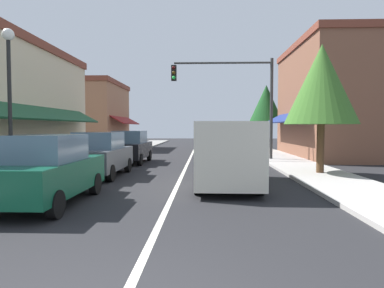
{
  "coord_description": "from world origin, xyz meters",
  "views": [
    {
      "loc": [
        0.91,
        -3.14,
        1.95
      ],
      "look_at": [
        0.32,
        13.27,
        1.16
      ],
      "focal_mm": 32.35,
      "sensor_mm": 36.0,
      "label": 1
    }
  ],
  "objects_px": {
    "street_lamp_left_near": "(9,82)",
    "tree_right_far": "(266,104)",
    "parked_car_second_left": "(100,154)",
    "parked_car_nearest_left": "(47,170)",
    "van_in_lane": "(226,152)",
    "tree_right_near": "(321,85)",
    "traffic_signal_mast_arm": "(237,90)",
    "parked_car_third_left": "(130,147)"
  },
  "relations": [
    {
      "from": "parked_car_third_left",
      "to": "street_lamp_left_near",
      "type": "bearing_deg",
      "value": -102.35
    },
    {
      "from": "parked_car_nearest_left",
      "to": "van_in_lane",
      "type": "bearing_deg",
      "value": 32.55
    },
    {
      "from": "parked_car_nearest_left",
      "to": "van_in_lane",
      "type": "relative_size",
      "value": 0.79
    },
    {
      "from": "traffic_signal_mast_arm",
      "to": "van_in_lane",
      "type": "bearing_deg",
      "value": -97.37
    },
    {
      "from": "parked_car_second_left",
      "to": "street_lamp_left_near",
      "type": "height_order",
      "value": "street_lamp_left_near"
    },
    {
      "from": "van_in_lane",
      "to": "street_lamp_left_near",
      "type": "relative_size",
      "value": 1.05
    },
    {
      "from": "van_in_lane",
      "to": "tree_right_far",
      "type": "xyz_separation_m",
      "value": [
        4.53,
        18.33,
        2.83
      ]
    },
    {
      "from": "traffic_signal_mast_arm",
      "to": "parked_car_third_left",
      "type": "bearing_deg",
      "value": -165.91
    },
    {
      "from": "parked_car_third_left",
      "to": "traffic_signal_mast_arm",
      "type": "distance_m",
      "value": 6.92
    },
    {
      "from": "parked_car_third_left",
      "to": "tree_right_far",
      "type": "distance_m",
      "value": 14.81
    },
    {
      "from": "tree_right_far",
      "to": "parked_car_second_left",
      "type": "bearing_deg",
      "value": -119.96
    },
    {
      "from": "parked_car_third_left",
      "to": "street_lamp_left_near",
      "type": "height_order",
      "value": "street_lamp_left_near"
    },
    {
      "from": "parked_car_nearest_left",
      "to": "parked_car_second_left",
      "type": "height_order",
      "value": "same"
    },
    {
      "from": "street_lamp_left_near",
      "to": "parked_car_nearest_left",
      "type": "bearing_deg",
      "value": -44.1
    },
    {
      "from": "tree_right_near",
      "to": "tree_right_far",
      "type": "bearing_deg",
      "value": 87.92
    },
    {
      "from": "parked_car_second_left",
      "to": "parked_car_third_left",
      "type": "xyz_separation_m",
      "value": [
        0.08,
        5.25,
        0.0
      ]
    },
    {
      "from": "van_in_lane",
      "to": "tree_right_near",
      "type": "relative_size",
      "value": 0.98
    },
    {
      "from": "tree_right_far",
      "to": "tree_right_near",
      "type": "bearing_deg",
      "value": -92.08
    },
    {
      "from": "parked_car_nearest_left",
      "to": "parked_car_third_left",
      "type": "distance_m",
      "value": 10.28
    },
    {
      "from": "traffic_signal_mast_arm",
      "to": "street_lamp_left_near",
      "type": "distance_m",
      "value": 12.59
    },
    {
      "from": "parked_car_third_left",
      "to": "street_lamp_left_near",
      "type": "relative_size",
      "value": 0.83
    },
    {
      "from": "parked_car_third_left",
      "to": "tree_right_near",
      "type": "relative_size",
      "value": 0.78
    },
    {
      "from": "tree_right_near",
      "to": "parked_car_nearest_left",
      "type": "bearing_deg",
      "value": -146.98
    },
    {
      "from": "parked_car_second_left",
      "to": "street_lamp_left_near",
      "type": "relative_size",
      "value": 0.83
    },
    {
      "from": "parked_car_third_left",
      "to": "traffic_signal_mast_arm",
      "type": "relative_size",
      "value": 0.69
    },
    {
      "from": "tree_right_near",
      "to": "tree_right_far",
      "type": "xyz_separation_m",
      "value": [
        0.57,
        15.72,
        0.31
      ]
    },
    {
      "from": "parked_car_nearest_left",
      "to": "tree_right_near",
      "type": "height_order",
      "value": "tree_right_near"
    },
    {
      "from": "street_lamp_left_near",
      "to": "tree_right_far",
      "type": "xyz_separation_m",
      "value": [
        11.27,
        19.38,
        0.65
      ]
    },
    {
      "from": "parked_car_nearest_left",
      "to": "traffic_signal_mast_arm",
      "type": "bearing_deg",
      "value": 63.41
    },
    {
      "from": "parked_car_second_left",
      "to": "traffic_signal_mast_arm",
      "type": "distance_m",
      "value": 9.59
    },
    {
      "from": "parked_car_third_left",
      "to": "van_in_lane",
      "type": "xyz_separation_m",
      "value": [
        4.8,
        -7.25,
        0.27
      ]
    },
    {
      "from": "van_in_lane",
      "to": "traffic_signal_mast_arm",
      "type": "distance_m",
      "value": 9.3
    },
    {
      "from": "parked_car_third_left",
      "to": "tree_right_near",
      "type": "distance_m",
      "value": 10.3
    },
    {
      "from": "traffic_signal_mast_arm",
      "to": "street_lamp_left_near",
      "type": "xyz_separation_m",
      "value": [
        -7.87,
        -9.8,
        -0.78
      ]
    },
    {
      "from": "parked_car_third_left",
      "to": "tree_right_near",
      "type": "height_order",
      "value": "tree_right_near"
    },
    {
      "from": "parked_car_nearest_left",
      "to": "tree_right_near",
      "type": "relative_size",
      "value": 0.78
    },
    {
      "from": "parked_car_second_left",
      "to": "parked_car_third_left",
      "type": "height_order",
      "value": "same"
    },
    {
      "from": "street_lamp_left_near",
      "to": "tree_right_near",
      "type": "relative_size",
      "value": 0.94
    },
    {
      "from": "parked_car_nearest_left",
      "to": "traffic_signal_mast_arm",
      "type": "distance_m",
      "value": 13.53
    },
    {
      "from": "traffic_signal_mast_arm",
      "to": "tree_right_near",
      "type": "distance_m",
      "value": 6.77
    },
    {
      "from": "street_lamp_left_near",
      "to": "tree_right_near",
      "type": "distance_m",
      "value": 11.31
    },
    {
      "from": "parked_car_nearest_left",
      "to": "street_lamp_left_near",
      "type": "distance_m",
      "value": 3.75
    }
  ]
}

